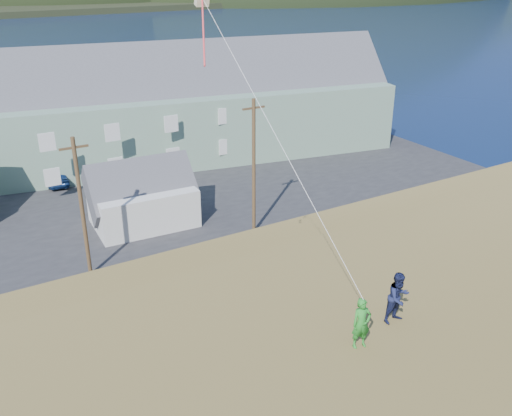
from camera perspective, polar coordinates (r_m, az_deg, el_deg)
The scene contains 9 objects.
ground at distance 34.67m, azimuth -15.25°, elevation -7.61°, with size 900.00×900.00×0.00m, color #0A1638.
grass_strip at distance 32.99m, azimuth -14.25°, elevation -9.14°, with size 110.00×8.00×0.10m, color #4C3D19.
waterfront_lot at distance 49.79m, azimuth -20.87°, elevation 1.56°, with size 72.00×36.00×0.12m, color #28282B.
lodge at distance 54.85m, azimuth -5.77°, elevation 10.37°, with size 37.93×16.81×12.90m.
shed_white at distance 40.75m, azimuth -11.32°, elevation 1.22°, with size 7.58×5.24×5.83m.
utility_poles at distance 33.56m, azimuth -19.90°, elevation -0.28°, with size 27.76×0.24×9.53m.
kite_flyer_green at distance 16.89m, azimuth 10.49°, elevation -11.27°, with size 0.58×0.38×1.58m, color #227E25.
kite_flyer_navy at distance 18.16m, azimuth 14.05°, elevation -8.68°, with size 0.82×0.64×1.69m, color #161C3F.
kite_rig at distance 20.20m, azimuth -5.14°, elevation 19.37°, with size 0.96×4.41×11.28m.
Camera 1 is at (-6.80, -29.10, 17.58)m, focal length 40.00 mm.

